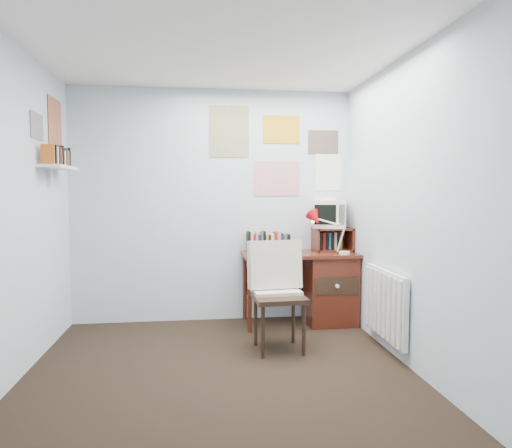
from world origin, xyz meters
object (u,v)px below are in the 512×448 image
(tv_riser, at_px, (332,239))
(wall_shelf, at_px, (59,167))
(desk_lamp, at_px, (345,235))
(radiator, at_px, (385,304))
(desk_chair, at_px, (279,298))
(desk, at_px, (324,285))
(crt_tv, at_px, (329,213))

(tv_riser, xyz_separation_m, wall_shelf, (-2.69, -0.49, 0.74))
(desk_lamp, relative_size, radiator, 0.50)
(desk_chair, xyz_separation_m, tv_riser, (0.75, 0.90, 0.42))
(desk, height_order, desk_chair, desk_chair)
(desk_chair, relative_size, tv_riser, 2.35)
(desk_lamp, bearing_deg, wall_shelf, -175.23)
(radiator, height_order, wall_shelf, wall_shelf)
(tv_riser, distance_m, wall_shelf, 2.83)
(tv_riser, xyz_separation_m, crt_tv, (-0.03, 0.02, 0.29))
(tv_riser, bearing_deg, desk_chair, -129.83)
(tv_riser, relative_size, wall_shelf, 0.65)
(crt_tv, xyz_separation_m, radiator, (0.20, -1.06, -0.75))
(desk_chair, relative_size, wall_shelf, 1.52)
(desk, xyz_separation_m, crt_tv, (0.08, 0.13, 0.77))
(tv_riser, bearing_deg, radiator, -80.72)
(radiator, xyz_separation_m, wall_shelf, (-2.86, 0.55, 1.20))
(desk_lamp, xyz_separation_m, radiator, (0.13, -0.74, -0.54))
(radiator, bearing_deg, crt_tv, 100.88)
(crt_tv, bearing_deg, desk_lamp, -60.47)
(wall_shelf, bearing_deg, desk, 8.40)
(desk_chair, bearing_deg, wall_shelf, 164.65)
(desk_chair, relative_size, desk_lamp, 2.33)
(crt_tv, height_order, wall_shelf, wall_shelf)
(desk_chair, distance_m, crt_tv, 1.37)
(tv_riser, bearing_deg, desk, -137.04)
(desk, distance_m, radiator, 0.97)
(desk_lamp, bearing_deg, radiator, -79.38)
(desk, height_order, crt_tv, crt_tv)
(desk, height_order, radiator, desk)
(desk, relative_size, desk_chair, 1.28)
(radiator, relative_size, wall_shelf, 1.29)
(desk_chair, xyz_separation_m, radiator, (0.92, -0.14, -0.05))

